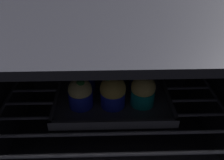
{
  "coord_description": "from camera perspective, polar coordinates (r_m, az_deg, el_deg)",
  "views": [
    {
      "loc": [
        -1.43,
        -26.72,
        50.75
      ],
      "look_at": [
        0.0,
        23.34,
        17.54
      ],
      "focal_mm": 37.33,
      "sensor_mm": 36.0,
      "label": 1
    }
  ],
  "objects": [
    {
      "name": "muffin_row2_col0",
      "position": [
        0.66,
        -6.44,
        4.17
      ],
      "size": [
        5.68,
        5.68,
        7.76
      ],
      "color": "#7A238C",
      "rests_on": "baking_tray"
    },
    {
      "name": "muffin_row2_col1",
      "position": [
        0.65,
        -0.43,
        4.16
      ],
      "size": [
        5.68,
        5.68,
        7.34
      ],
      "color": "#7A238C",
      "rests_on": "baking_tray"
    },
    {
      "name": "muffin_row0_col2",
      "position": [
        0.54,
        7.58,
        -2.69
      ],
      "size": [
        5.72,
        5.72,
        7.6
      ],
      "color": "#0C8C84",
      "rests_on": "baking_tray"
    },
    {
      "name": "oven_rack",
      "position": [
        0.61,
        0.04,
        -3.77
      ],
      "size": [
        54.8,
        42.0,
        0.8
      ],
      "color": "#51515B",
      "rests_on": "oven_cavity"
    },
    {
      "name": "muffin_row1_col2",
      "position": [
        0.6,
        7.01,
        1.3
      ],
      "size": [
        5.73,
        5.73,
        8.16
      ],
      "color": "#1928B7",
      "rests_on": "baking_tray"
    },
    {
      "name": "baking_tray",
      "position": [
        0.62,
        -0.0,
        -2.2
      ],
      "size": [
        28.13,
        28.13,
        2.2
      ],
      "color": "#4C4C51",
      "rests_on": "oven_rack"
    },
    {
      "name": "muffin_row1_col0",
      "position": [
        0.6,
        -6.88,
        1.04
      ],
      "size": [
        5.92,
        5.92,
        7.71
      ],
      "color": "#1928B7",
      "rests_on": "baking_tray"
    },
    {
      "name": "muffin_row1_col1",
      "position": [
        0.6,
        0.08,
        1.06
      ],
      "size": [
        5.87,
        5.87,
        7.54
      ],
      "color": "#1928B7",
      "rests_on": "baking_tray"
    },
    {
      "name": "muffin_row0_col1",
      "position": [
        0.53,
        0.46,
        -2.97
      ],
      "size": [
        5.99,
        5.99,
        7.96
      ],
      "color": "#1928B7",
      "rests_on": "baking_tray"
    },
    {
      "name": "muffin_row0_col0",
      "position": [
        0.54,
        -7.75,
        -3.22
      ],
      "size": [
        5.68,
        5.68,
        7.48
      ],
      "color": "#1928B7",
      "rests_on": "baking_tray"
    },
    {
      "name": "muffin_row2_col2",
      "position": [
        0.66,
        5.84,
        4.81
      ],
      "size": [
        6.12,
        6.12,
        8.41
      ],
      "color": "#1928B7",
      "rests_on": "baking_tray"
    },
    {
      "name": "oven_cavity",
      "position": [
        0.63,
        -0.08,
        1.05
      ],
      "size": [
        59.0,
        47.0,
        37.0
      ],
      "color": "black",
      "rests_on": "ground"
    }
  ]
}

